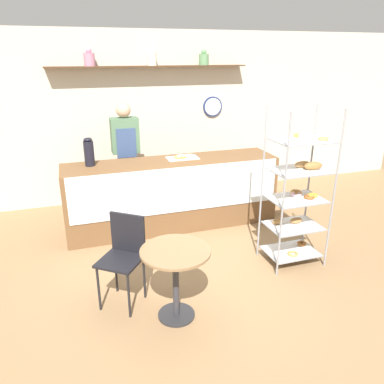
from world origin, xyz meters
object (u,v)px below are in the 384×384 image
object	(u,v)px
cafe_table	(176,267)
cafe_chair	(124,250)
donut_tray_counter	(184,157)
pastry_rack	(298,195)
coffee_carafe	(89,152)
person_worker	(126,155)

from	to	relation	value
cafe_table	cafe_chair	xyz separation A→B (m)	(-0.40, 0.41, 0.03)
donut_tray_counter	cafe_chair	bearing A→B (deg)	-124.45
pastry_rack	donut_tray_counter	distance (m)	1.72
coffee_carafe	person_worker	bearing A→B (deg)	42.54
pastry_rack	cafe_table	size ratio (longest dim) A/B	2.58
person_worker	donut_tray_counter	bearing A→B (deg)	-36.52
person_worker	donut_tray_counter	world-z (taller)	person_worker
pastry_rack	cafe_chair	bearing A→B (deg)	-175.81
cafe_chair	donut_tray_counter	bearing A→B (deg)	92.89
pastry_rack	person_worker	distance (m)	2.58
pastry_rack	coffee_carafe	world-z (taller)	pastry_rack
person_worker	cafe_chair	xyz separation A→B (m)	(-0.37, -2.15, -0.38)
person_worker	cafe_chair	distance (m)	2.21
cafe_table	coffee_carafe	size ratio (longest dim) A/B	1.90
donut_tray_counter	person_worker	bearing A→B (deg)	143.48
coffee_carafe	donut_tray_counter	xyz separation A→B (m)	(1.27, -0.04, -0.16)
cafe_chair	coffee_carafe	distance (m)	1.76
pastry_rack	person_worker	xyz separation A→B (m)	(-1.63, 2.00, 0.09)
person_worker	cafe_table	distance (m)	2.59
cafe_chair	cafe_table	bearing A→B (deg)	-8.40
cafe_table	coffee_carafe	xyz separation A→B (m)	(-0.57, 2.06, 0.62)
cafe_table	donut_tray_counter	size ratio (longest dim) A/B	1.61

